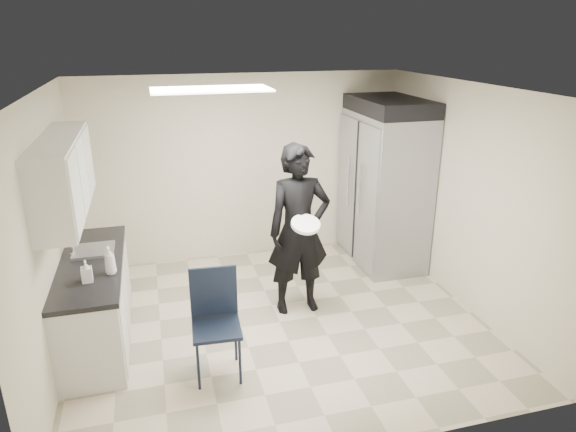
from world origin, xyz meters
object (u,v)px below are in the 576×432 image
object	(u,v)px
commercial_fridge	(384,190)
folding_chair	(217,329)
lower_counter	(96,303)
man_tuxedo	(299,230)

from	to	relation	value
commercial_fridge	folding_chair	world-z (taller)	commercial_fridge
lower_counter	folding_chair	bearing A→B (deg)	-39.53
commercial_fridge	man_tuxedo	size ratio (longest dim) A/B	1.06
commercial_fridge	folding_chair	xyz separation A→B (m)	(-2.63, -2.02, -0.54)
lower_counter	folding_chair	xyz separation A→B (m)	(1.15, -0.95, 0.08)
commercial_fridge	man_tuxedo	world-z (taller)	commercial_fridge
lower_counter	man_tuxedo	size ratio (longest dim) A/B	0.95
commercial_fridge	folding_chair	bearing A→B (deg)	-142.42
lower_counter	man_tuxedo	bearing A→B (deg)	1.52
lower_counter	folding_chair	distance (m)	1.49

